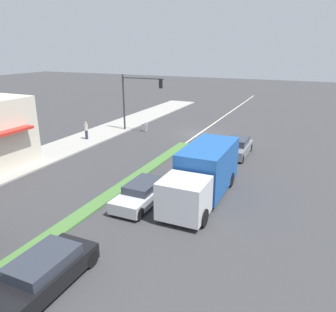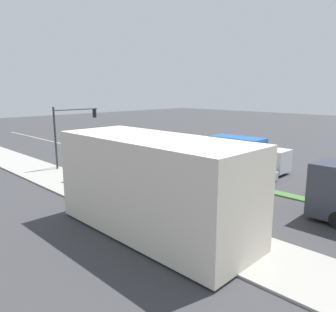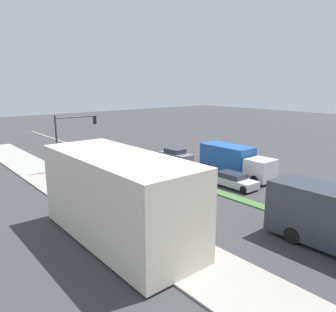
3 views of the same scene
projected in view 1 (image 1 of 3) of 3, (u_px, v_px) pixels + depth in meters
ground_plane at (87, 211)px, 17.36m from camera, size 160.00×160.00×0.00m
lane_marking_center at (199, 134)px, 32.91m from camera, size 0.16×60.00×0.01m
traffic_signal_main at (136, 94)px, 32.50m from camera, size 4.59×0.34×5.60m
pedestrian at (86, 130)px, 30.33m from camera, size 0.34×0.34×1.63m
warning_aframe_sign at (145, 127)px, 33.74m from camera, size 0.45×0.53×0.84m
delivery_truck at (203, 173)px, 18.64m from camera, size 2.44×7.50×2.87m
suv_black at (41, 274)px, 11.63m from camera, size 1.88×4.49×1.25m
sedan_silver at (142, 193)px, 18.13m from camera, size 1.73×4.26×1.22m
suv_grey at (237, 147)px, 26.22m from camera, size 1.84×4.12×1.38m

